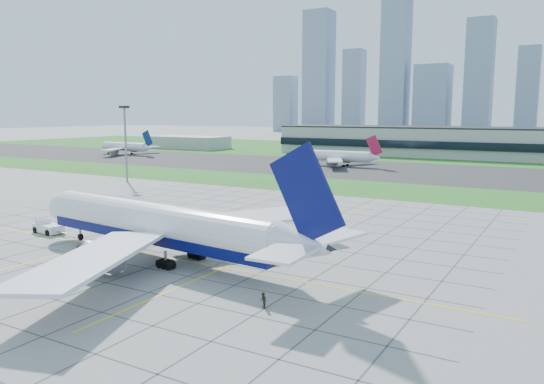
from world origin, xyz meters
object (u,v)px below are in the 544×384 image
at_px(airliner, 160,226).
at_px(distant_jet_1, 342,156).
at_px(crew_near, 46,231).
at_px(distant_jet_0, 126,147).
at_px(crew_far, 263,300).
at_px(pushback_tug, 47,227).
at_px(light_mast, 125,134).

distance_m(airliner, distant_jet_1, 156.38).
xyz_separation_m(crew_near, distant_jet_0, (-132.93, 151.53, 3.67)).
relative_size(crew_far, distant_jet_1, 0.05).
distance_m(pushback_tug, crew_far, 58.95).
relative_size(airliner, distant_jet_0, 1.48).
distance_m(airliner, crew_near, 30.65).
bearing_deg(light_mast, distant_jet_0, 135.61).
relative_size(crew_near, crew_far, 0.83).
bearing_deg(airliner, crew_far, -16.25).
height_order(airliner, crew_far, airliner).
relative_size(crew_far, distant_jet_0, 0.05).
bearing_deg(crew_far, crew_near, -140.23).
distance_m(crew_far, distant_jet_1, 173.51).
bearing_deg(light_mast, pushback_tug, -55.65).
bearing_deg(crew_far, light_mast, -165.74).
bearing_deg(crew_near, pushback_tug, 61.01).
bearing_deg(light_mast, distant_jet_1, 62.99).
xyz_separation_m(airliner, distant_jet_0, (-163.20, 153.01, -0.91)).
bearing_deg(airliner, distant_jet_1, 108.10).
relative_size(light_mast, crew_far, 13.14).
bearing_deg(distant_jet_1, pushback_tug, -89.62).
bearing_deg(distant_jet_1, distant_jet_0, 179.95).
height_order(light_mast, crew_near, light_mast).
distance_m(airliner, distant_jet_0, 223.71).
xyz_separation_m(light_mast, distant_jet_0, (-86.99, 85.17, -11.70)).
xyz_separation_m(light_mast, distant_jet_1, (43.36, 85.05, -11.70)).
bearing_deg(crew_far, distant_jet_1, 161.51).
relative_size(airliner, distant_jet_1, 1.48).
xyz_separation_m(airliner, pushback_tug, (-31.85, 2.93, -4.20)).
height_order(light_mast, distant_jet_0, light_mast).
relative_size(crew_near, distant_jet_1, 0.04).
xyz_separation_m(light_mast, crew_near, (45.94, -66.36, -15.37)).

